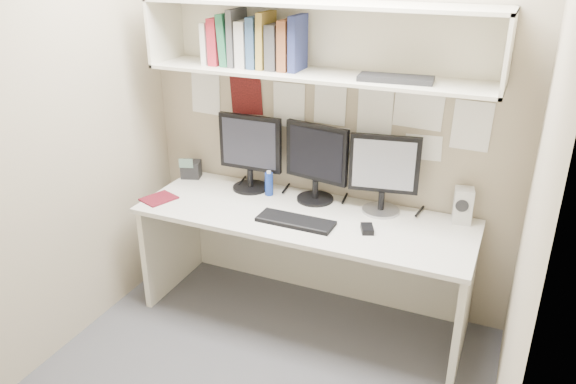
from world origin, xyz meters
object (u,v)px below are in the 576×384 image
at_px(monitor_left, 250,150).
at_px(desk, 304,266).
at_px(keyboard, 296,221).
at_px(monitor_right, 384,171).
at_px(maroon_notebook, 159,199).
at_px(desk_phone, 191,169).
at_px(speaker, 463,205).
at_px(monitor_center, 316,160).

bearing_deg(monitor_left, desk, -25.72).
bearing_deg(keyboard, monitor_right, 41.45).
relative_size(desk, monitor_right, 4.22).
distance_m(maroon_notebook, desk_phone, 0.40).
height_order(monitor_right, maroon_notebook, monitor_right).
bearing_deg(monitor_left, desk_phone, 178.46).
relative_size(monitor_left, desk_phone, 3.24).
relative_size(monitor_left, speaker, 2.38).
height_order(monitor_left, keyboard, monitor_left).
bearing_deg(monitor_center, keyboard, -77.87).
distance_m(keyboard, speaker, 0.96).
relative_size(desk, desk_phone, 13.14).
relative_size(monitor_center, desk_phone, 3.21).
xyz_separation_m(monitor_left, speaker, (1.33, 0.04, -0.16)).
height_order(monitor_center, desk_phone, monitor_center).
relative_size(monitor_center, maroon_notebook, 2.46).
relative_size(desk, maroon_notebook, 10.08).
distance_m(monitor_center, speaker, 0.90).
distance_m(monitor_center, desk_phone, 0.94).
relative_size(keyboard, speaker, 2.17).
height_order(monitor_left, speaker, monitor_left).
bearing_deg(monitor_center, desk, -76.16).
xyz_separation_m(desk, speaker, (0.87, 0.26, 0.47)).
height_order(speaker, maroon_notebook, speaker).
bearing_deg(monitor_left, maroon_notebook, -139.54).
relative_size(desk, monitor_center, 4.10).
distance_m(monitor_right, keyboard, 0.59).
distance_m(speaker, desk_phone, 1.80).
bearing_deg(monitor_right, monitor_center, 170.22).
bearing_deg(maroon_notebook, monitor_center, 43.95).
distance_m(keyboard, maroon_notebook, 0.92).
distance_m(monitor_center, maroon_notebook, 1.02).
distance_m(monitor_center, keyboard, 0.43).
relative_size(keyboard, desk_phone, 2.95).
xyz_separation_m(keyboard, speaker, (0.87, 0.40, 0.09)).
relative_size(monitor_left, keyboard, 1.10).
relative_size(monitor_left, monitor_right, 1.04).
relative_size(monitor_right, keyboard, 1.06).
bearing_deg(desk_phone, desk, -31.59).
xyz_separation_m(desk, maroon_notebook, (-0.92, -0.17, 0.37)).
distance_m(monitor_left, keyboard, 0.64).
height_order(desk, desk_phone, desk_phone).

